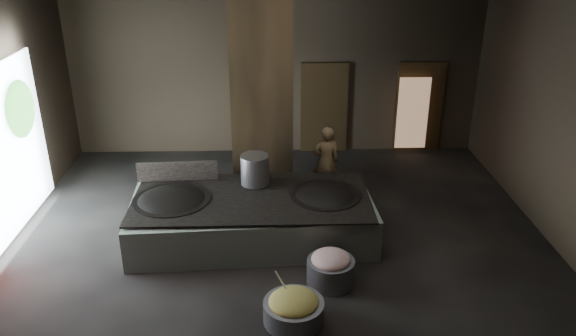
{
  "coord_description": "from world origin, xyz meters",
  "views": [
    {
      "loc": [
        -0.11,
        -8.95,
        5.49
      ],
      "look_at": [
        0.18,
        0.54,
        1.25
      ],
      "focal_mm": 35.0,
      "sensor_mm": 36.0,
      "label": 1
    }
  ],
  "objects_px": {
    "wok_right": "(325,199)",
    "veg_basin": "(294,312)",
    "stock_pot": "(255,170)",
    "wok_left": "(172,203)",
    "meat_basin": "(331,271)",
    "cook": "(326,161)",
    "hearth_platform": "(252,218)"
  },
  "relations": [
    {
      "from": "wok_right",
      "to": "veg_basin",
      "type": "bearing_deg",
      "value": -105.09
    },
    {
      "from": "stock_pot",
      "to": "veg_basin",
      "type": "bearing_deg",
      "value": -78.25
    },
    {
      "from": "wok_left",
      "to": "meat_basin",
      "type": "height_order",
      "value": "wok_left"
    },
    {
      "from": "stock_pot",
      "to": "cook",
      "type": "xyz_separation_m",
      "value": [
        1.47,
        1.18,
        -0.36
      ]
    },
    {
      "from": "wok_left",
      "to": "cook",
      "type": "height_order",
      "value": "cook"
    },
    {
      "from": "wok_left",
      "to": "veg_basin",
      "type": "bearing_deg",
      "value": -48.53
    },
    {
      "from": "veg_basin",
      "to": "cook",
      "type": "bearing_deg",
      "value": 78.57
    },
    {
      "from": "hearth_platform",
      "to": "cook",
      "type": "relative_size",
      "value": 2.84
    },
    {
      "from": "wok_left",
      "to": "veg_basin",
      "type": "height_order",
      "value": "wok_left"
    },
    {
      "from": "stock_pot",
      "to": "meat_basin",
      "type": "xyz_separation_m",
      "value": [
        1.27,
        -2.06,
        -0.92
      ]
    },
    {
      "from": "veg_basin",
      "to": "meat_basin",
      "type": "xyz_separation_m",
      "value": [
        0.64,
        0.95,
        0.05
      ]
    },
    {
      "from": "wok_right",
      "to": "veg_basin",
      "type": "height_order",
      "value": "wok_right"
    },
    {
      "from": "stock_pot",
      "to": "veg_basin",
      "type": "distance_m",
      "value": 3.22
    },
    {
      "from": "cook",
      "to": "stock_pot",
      "type": "bearing_deg",
      "value": 34.91
    },
    {
      "from": "hearth_platform",
      "to": "wok_right",
      "type": "height_order",
      "value": "wok_right"
    },
    {
      "from": "veg_basin",
      "to": "meat_basin",
      "type": "relative_size",
      "value": 1.16
    },
    {
      "from": "cook",
      "to": "veg_basin",
      "type": "distance_m",
      "value": 4.32
    },
    {
      "from": "cook",
      "to": "veg_basin",
      "type": "height_order",
      "value": "cook"
    },
    {
      "from": "hearth_platform",
      "to": "wok_left",
      "type": "bearing_deg",
      "value": 178.79
    },
    {
      "from": "hearth_platform",
      "to": "wok_left",
      "type": "relative_size",
      "value": 3.17
    },
    {
      "from": "hearth_platform",
      "to": "wok_left",
      "type": "distance_m",
      "value": 1.5
    },
    {
      "from": "hearth_platform",
      "to": "wok_right",
      "type": "distance_m",
      "value": 1.4
    },
    {
      "from": "meat_basin",
      "to": "wok_right",
      "type": "bearing_deg",
      "value": 88.72
    },
    {
      "from": "hearth_platform",
      "to": "wok_right",
      "type": "relative_size",
      "value": 3.41
    },
    {
      "from": "meat_basin",
      "to": "veg_basin",
      "type": "bearing_deg",
      "value": -124.06
    },
    {
      "from": "stock_pot",
      "to": "cook",
      "type": "distance_m",
      "value": 1.92
    },
    {
      "from": "wok_right",
      "to": "cook",
      "type": "distance_m",
      "value": 1.69
    },
    {
      "from": "hearth_platform",
      "to": "veg_basin",
      "type": "bearing_deg",
      "value": -77.82
    },
    {
      "from": "hearth_platform",
      "to": "wok_left",
      "type": "height_order",
      "value": "wok_left"
    },
    {
      "from": "hearth_platform",
      "to": "cook",
      "type": "height_order",
      "value": "cook"
    },
    {
      "from": "cook",
      "to": "meat_basin",
      "type": "distance_m",
      "value": 3.3
    },
    {
      "from": "hearth_platform",
      "to": "veg_basin",
      "type": "distance_m",
      "value": 2.55
    }
  ]
}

